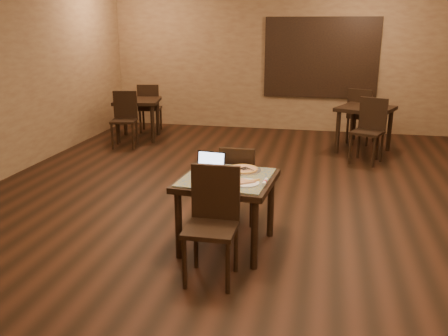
% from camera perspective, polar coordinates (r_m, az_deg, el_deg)
% --- Properties ---
extents(ground, '(10.00, 10.00, 0.00)m').
position_cam_1_polar(ground, '(5.79, 4.81, -5.74)').
color(ground, black).
rests_on(ground, ground).
extents(wall_back, '(8.00, 0.02, 3.00)m').
position_cam_1_polar(wall_back, '(10.35, 8.74, 12.74)').
color(wall_back, '#96794C').
rests_on(wall_back, ground).
extents(mural, '(2.34, 0.05, 1.64)m').
position_cam_1_polar(mural, '(10.29, 11.58, 12.85)').
color(mural, '#295597').
rests_on(mural, wall_back).
extents(tiled_table, '(0.99, 0.99, 0.76)m').
position_cam_1_polar(tiled_table, '(4.78, 0.37, -2.22)').
color(tiled_table, black).
rests_on(tiled_table, ground).
extents(chair_main_near, '(0.45, 0.45, 1.03)m').
position_cam_1_polar(chair_main_near, '(4.25, -1.33, -5.86)').
color(chair_main_near, black).
rests_on(chair_main_near, ground).
extents(chair_main_far, '(0.40, 0.40, 0.92)m').
position_cam_1_polar(chair_main_far, '(5.40, 1.70, -1.49)').
color(chair_main_far, black).
rests_on(chair_main_far, ground).
extents(laptop, '(0.32, 0.26, 0.21)m').
position_cam_1_polar(laptop, '(4.86, -1.70, 0.07)').
color(laptop, black).
rests_on(laptop, tiled_table).
extents(plate, '(0.26, 0.26, 0.01)m').
position_cam_1_polar(plate, '(4.54, 2.63, -1.82)').
color(plate, white).
rests_on(plate, tiled_table).
extents(pizza_slice, '(0.28, 0.28, 0.02)m').
position_cam_1_polar(pizza_slice, '(4.53, 2.63, -1.64)').
color(pizza_slice, beige).
rests_on(pizza_slice, plate).
extents(pizza_pan, '(0.38, 0.38, 0.01)m').
position_cam_1_polar(pizza_pan, '(4.95, 2.30, -0.25)').
color(pizza_pan, silver).
rests_on(pizza_pan, tiled_table).
extents(pizza_whole, '(0.31, 0.31, 0.02)m').
position_cam_1_polar(pizza_whole, '(4.95, 2.30, -0.11)').
color(pizza_whole, beige).
rests_on(pizza_whole, pizza_pan).
extents(spatula, '(0.22, 0.22, 0.01)m').
position_cam_1_polar(spatula, '(4.92, 2.49, -0.08)').
color(spatula, silver).
rests_on(spatula, pizza_whole).
extents(napkin_roll, '(0.05, 0.17, 0.04)m').
position_cam_1_polar(napkin_roll, '(4.55, 4.95, -1.69)').
color(napkin_roll, white).
rests_on(napkin_roll, tiled_table).
extents(other_table_a, '(1.15, 1.15, 0.82)m').
position_cam_1_polar(other_table_a, '(8.83, 16.63, 6.17)').
color(other_table_a, black).
rests_on(other_table_a, ground).
extents(other_table_a_chair_near, '(0.60, 0.60, 1.06)m').
position_cam_1_polar(other_table_a_chair_near, '(8.23, 17.13, 4.79)').
color(other_table_a_chair_near, black).
rests_on(other_table_a_chair_near, ground).
extents(other_table_a_chair_far, '(0.60, 0.60, 1.06)m').
position_cam_1_polar(other_table_a_chair_far, '(9.45, 16.12, 6.38)').
color(other_table_a_chair_far, black).
rests_on(other_table_a_chair_far, ground).
extents(other_table_b, '(1.00, 1.00, 0.79)m').
position_cam_1_polar(other_table_b, '(9.64, -10.36, 7.32)').
color(other_table_b, black).
rests_on(other_table_b, ground).
extents(other_table_b_chair_near, '(0.53, 0.53, 1.03)m').
position_cam_1_polar(other_table_b_chair_near, '(9.12, -11.86, 6.18)').
color(other_table_b_chair_near, black).
rests_on(other_table_b_chair_near, ground).
extents(other_table_b_chair_far, '(0.53, 0.53, 1.03)m').
position_cam_1_polar(other_table_b_chair_far, '(10.20, -8.96, 7.45)').
color(other_table_b_chair_far, black).
rests_on(other_table_b_chair_far, ground).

